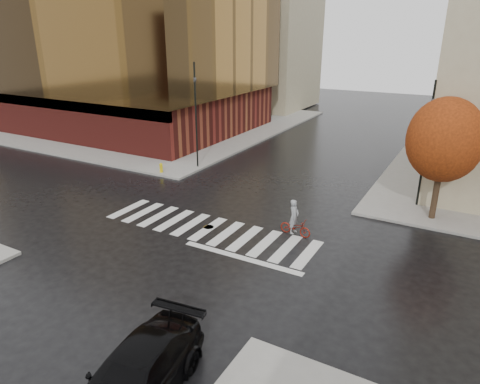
% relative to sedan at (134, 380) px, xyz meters
% --- Properties ---
extents(ground, '(120.00, 120.00, 0.00)m').
position_rel_sedan_xyz_m(ground, '(-4.37, 9.77, -0.77)').
color(ground, black).
rests_on(ground, ground).
extents(sidewalk_nw, '(30.00, 30.00, 0.15)m').
position_rel_sedan_xyz_m(sidewalk_nw, '(-25.37, 30.77, -0.70)').
color(sidewalk_nw, gray).
rests_on(sidewalk_nw, ground).
extents(crosswalk, '(12.00, 3.00, 0.01)m').
position_rel_sedan_xyz_m(crosswalk, '(-4.37, 10.27, -0.77)').
color(crosswalk, silver).
rests_on(crosswalk, ground).
extents(office_glass, '(27.00, 19.00, 16.00)m').
position_rel_sedan_xyz_m(office_glass, '(-26.37, 27.76, 7.50)').
color(office_glass, maroon).
rests_on(office_glass, sidewalk_nw).
extents(building_nw_far, '(14.00, 12.00, 20.00)m').
position_rel_sedan_xyz_m(building_nw_far, '(-20.37, 46.77, 9.38)').
color(building_nw_far, tan).
rests_on(building_nw_far, sidewalk_nw).
extents(tree_ne_a, '(3.80, 3.80, 6.50)m').
position_rel_sedan_xyz_m(tree_ne_a, '(5.63, 17.17, 3.68)').
color(tree_ne_a, '#2F2215').
rests_on(tree_ne_a, sidewalk_ne).
extents(sedan, '(2.82, 5.57, 1.55)m').
position_rel_sedan_xyz_m(sedan, '(0.00, 0.00, 0.00)').
color(sedan, black).
rests_on(sedan, ground).
extents(cyclist, '(1.70, 0.72, 1.88)m').
position_rel_sedan_xyz_m(cyclist, '(-0.18, 11.84, -0.13)').
color(cyclist, maroon).
rests_on(cyclist, ground).
extents(traffic_light_nw, '(0.20, 0.17, 7.53)m').
position_rel_sedan_xyz_m(traffic_light_nw, '(-10.88, 18.77, 3.69)').
color(traffic_light_nw, black).
rests_on(traffic_light_nw, sidewalk_nw).
extents(traffic_light_ne, '(0.19, 0.21, 7.11)m').
position_rel_sedan_xyz_m(traffic_light_ne, '(4.63, 18.77, 3.40)').
color(traffic_light_ne, black).
rests_on(traffic_light_ne, sidewalk_ne).
extents(fire_hydrant, '(0.25, 0.25, 0.69)m').
position_rel_sedan_xyz_m(fire_hydrant, '(-12.33, 16.27, -0.24)').
color(fire_hydrant, gold).
rests_on(fire_hydrant, sidewalk_nw).
extents(manhole, '(0.72, 0.72, 0.01)m').
position_rel_sedan_xyz_m(manhole, '(-4.47, 10.46, -0.77)').
color(manhole, '#4F3F1C').
rests_on(manhole, ground).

